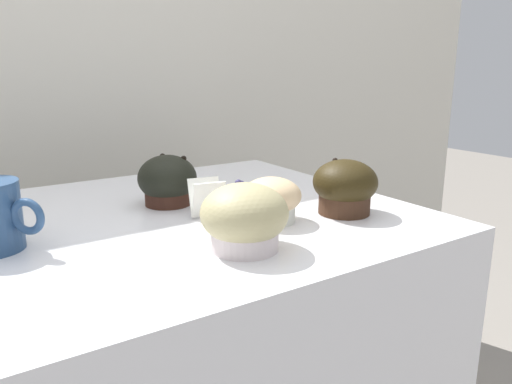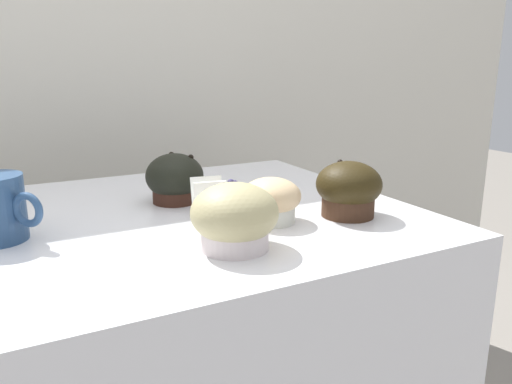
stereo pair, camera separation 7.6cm
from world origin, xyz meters
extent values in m
cube|color=beige|center=(0.00, 0.60, 0.90)|extent=(3.20, 0.10, 1.80)
cylinder|color=silver|center=(0.24, -0.11, 0.95)|extent=(0.07, 0.07, 0.04)
ellipsoid|color=#E0BC8A|center=(0.24, -0.11, 0.97)|extent=(0.09, 0.09, 0.06)
cylinder|color=#391F16|center=(0.15, 0.06, 0.96)|extent=(0.08, 0.08, 0.05)
ellipsoid|color=black|center=(0.15, 0.06, 0.98)|extent=(0.10, 0.10, 0.08)
sphere|color=black|center=(0.15, 0.09, 1.01)|extent=(0.01, 0.01, 0.01)
sphere|color=black|center=(0.18, 0.05, 1.01)|extent=(0.01, 0.01, 0.01)
cylinder|color=silver|center=(0.14, -0.19, 0.96)|extent=(0.09, 0.09, 0.05)
ellipsoid|color=tan|center=(0.14, -0.19, 0.98)|extent=(0.11, 0.11, 0.08)
sphere|color=navy|center=(0.16, -0.16, 1.01)|extent=(0.01, 0.01, 0.01)
sphere|color=navy|center=(0.15, -0.16, 1.01)|extent=(0.01, 0.01, 0.01)
cylinder|color=#3F2719|center=(0.36, -0.14, 0.96)|extent=(0.08, 0.08, 0.05)
ellipsoid|color=black|center=(0.36, -0.14, 0.98)|extent=(0.10, 0.10, 0.07)
sphere|color=black|center=(0.37, -0.11, 1.01)|extent=(0.01, 0.01, 0.01)
torus|color=navy|center=(-0.09, -0.06, 0.98)|extent=(0.04, 0.04, 0.05)
cube|color=white|center=(0.17, -0.03, 0.96)|extent=(0.05, 0.03, 0.06)
cube|color=silver|center=(0.17, -0.05, 0.96)|extent=(0.05, 0.03, 0.06)
camera|label=1|loc=(-0.18, -0.71, 1.17)|focal=35.00mm
camera|label=2|loc=(-0.12, -0.75, 1.17)|focal=35.00mm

